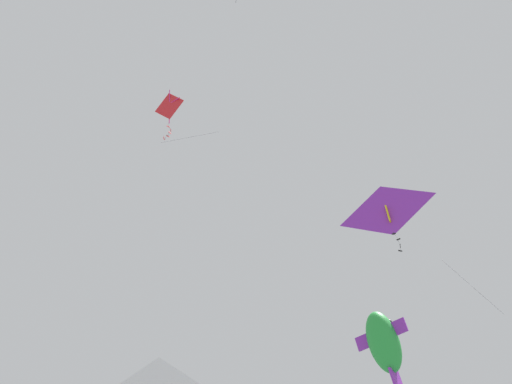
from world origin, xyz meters
name	(u,v)px	position (x,y,z in m)	size (l,w,h in m)	color
kite_diamond_low_drifter	(170,107)	(-2.85, 4.29, 41.90)	(3.24, 2.72, 7.10)	red
kite_fish_upper_right	(384,342)	(4.47, 0.33, 27.21)	(1.73, 1.63, 5.41)	green
kite_delta_near_left	(388,212)	(7.26, 1.55, 36.02)	(4.40, 4.45, 8.86)	purple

